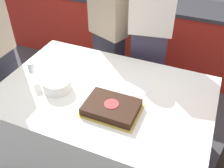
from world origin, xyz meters
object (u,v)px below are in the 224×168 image
at_px(cake, 111,107).
at_px(person_cutting_cake, 150,35).
at_px(plate_stack, 57,84).
at_px(person_standing_back, 108,34).
at_px(wine_glass, 32,68).

distance_m(cake, person_cutting_cake, 0.96).
bearing_deg(person_cutting_cake, plate_stack, 51.10).
bearing_deg(person_standing_back, person_cutting_cake, -158.91).
height_order(plate_stack, wine_glass, wine_glass).
bearing_deg(person_cutting_cake, wine_glass, 39.16).
distance_m(plate_stack, person_standing_back, 0.89).
bearing_deg(cake, wine_glass, 173.01).
bearing_deg(person_cutting_cake, person_standing_back, -9.88).
height_order(person_cutting_cake, person_standing_back, person_cutting_cake).
height_order(cake, plate_stack, plate_stack).
bearing_deg(wine_glass, person_cutting_cake, 49.03).
height_order(plate_stack, person_standing_back, person_standing_back).
height_order(cake, person_standing_back, person_standing_back).
bearing_deg(person_cutting_cake, cake, 80.12).
bearing_deg(cake, person_standing_back, 114.67).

